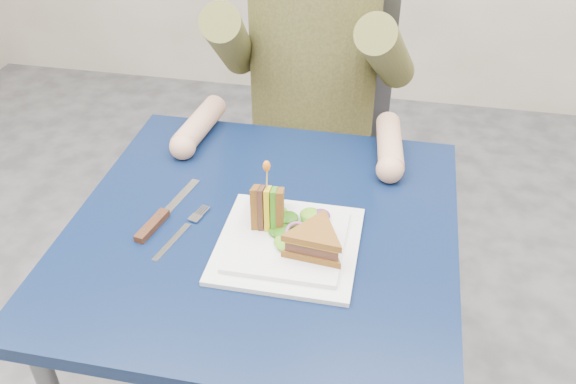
% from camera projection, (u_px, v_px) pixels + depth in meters
% --- Properties ---
extents(table, '(0.75, 0.75, 0.73)m').
position_uv_depth(table, '(263.00, 255.00, 1.24)').
color(table, black).
rests_on(table, ground).
extents(chair, '(0.42, 0.40, 0.93)m').
position_uv_depth(chair, '(316.00, 131.00, 1.85)').
color(chair, '#47474C').
rests_on(chair, ground).
extents(diner, '(0.54, 0.59, 0.74)m').
position_uv_depth(diner, '(313.00, 26.00, 1.54)').
color(diner, '#4B4822').
rests_on(diner, chair).
extents(plate, '(0.26, 0.26, 0.02)m').
position_uv_depth(plate, '(288.00, 243.00, 1.13)').
color(plate, white).
rests_on(plate, table).
extents(sandwich_flat, '(0.14, 0.14, 0.05)m').
position_uv_depth(sandwich_flat, '(316.00, 241.00, 1.08)').
color(sandwich_flat, brown).
rests_on(sandwich_flat, plate).
extents(sandwich_upright, '(0.08, 0.14, 0.14)m').
position_uv_depth(sandwich_upright, '(268.00, 207.00, 1.15)').
color(sandwich_upright, brown).
rests_on(sandwich_upright, plate).
extents(fork, '(0.06, 0.18, 0.01)m').
position_uv_depth(fork, '(180.00, 233.00, 1.17)').
color(fork, silver).
rests_on(fork, table).
extents(knife, '(0.06, 0.22, 0.02)m').
position_uv_depth(knife, '(158.00, 220.00, 1.19)').
color(knife, silver).
rests_on(knife, table).
extents(toothpick, '(0.01, 0.01, 0.06)m').
position_uv_depth(toothpick, '(267.00, 179.00, 1.11)').
color(toothpick, tan).
rests_on(toothpick, sandwich_upright).
extents(toothpick_frill, '(0.01, 0.01, 0.02)m').
position_uv_depth(toothpick_frill, '(267.00, 166.00, 1.09)').
color(toothpick_frill, orange).
rests_on(toothpick_frill, sandwich_upright).
extents(lettuce_spill, '(0.15, 0.13, 0.02)m').
position_uv_depth(lettuce_spill, '(292.00, 232.00, 1.13)').
color(lettuce_spill, '#337A14').
rests_on(lettuce_spill, plate).
extents(onion_ring, '(0.04, 0.04, 0.02)m').
position_uv_depth(onion_ring, '(297.00, 232.00, 1.12)').
color(onion_ring, '#9E4C7A').
rests_on(onion_ring, plate).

